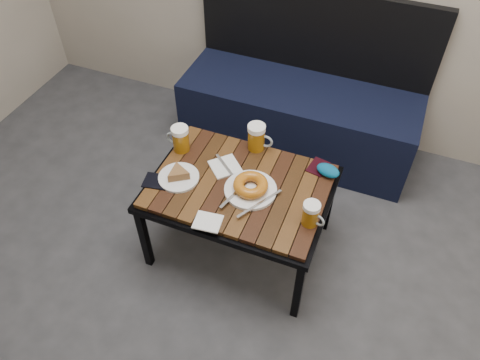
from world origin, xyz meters
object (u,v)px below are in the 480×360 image
at_px(beer_mug_centre, 257,137).
at_px(plate_bagel, 251,187).
at_px(bench, 299,111).
at_px(passport_navy, 158,181).
at_px(plate_pie, 178,175).
at_px(knit_pouch, 328,170).
at_px(cafe_table, 240,191).
at_px(beer_mug_right, 311,214).
at_px(passport_burgundy, 318,167).
at_px(beer_mug_left, 180,139).

bearing_deg(beer_mug_centre, plate_bagel, -77.33).
bearing_deg(bench, passport_navy, -111.80).
height_order(plate_pie, passport_navy, plate_pie).
bearing_deg(plate_pie, knit_pouch, 23.98).
xyz_separation_m(cafe_table, beer_mug_right, (0.36, -0.10, 0.10)).
bearing_deg(passport_burgundy, passport_navy, -140.18).
height_order(beer_mug_right, passport_navy, beer_mug_right).
distance_m(cafe_table, passport_burgundy, 0.39).
relative_size(cafe_table, passport_navy, 6.32).
bearing_deg(beer_mug_right, knit_pouch, 109.43).
xyz_separation_m(beer_mug_right, passport_burgundy, (-0.06, 0.34, -0.06)).
bearing_deg(passport_burgundy, plate_pie, -141.05).
bearing_deg(plate_pie, passport_navy, -145.05).
distance_m(bench, plate_bagel, 0.93).
height_order(bench, beer_mug_right, bench).
xyz_separation_m(cafe_table, plate_pie, (-0.28, -0.07, 0.07)).
xyz_separation_m(plate_pie, passport_burgundy, (0.59, 0.31, -0.02)).
distance_m(bench, passport_burgundy, 0.72).
distance_m(plate_bagel, passport_burgundy, 0.36).
bearing_deg(plate_pie, bench, 71.26).
bearing_deg(bench, beer_mug_centre, -95.22).
bearing_deg(plate_pie, beer_mug_centre, 51.35).
height_order(plate_bagel, passport_burgundy, plate_bagel).
height_order(beer_mug_left, knit_pouch, beer_mug_left).
distance_m(plate_pie, passport_burgundy, 0.67).
bearing_deg(passport_navy, beer_mug_left, 169.79).
bearing_deg(bench, passport_burgundy, -67.31).
relative_size(plate_bagel, passport_navy, 2.27).
xyz_separation_m(cafe_table, knit_pouch, (0.36, 0.21, 0.07)).
bearing_deg(knit_pouch, bench, 115.64).
height_order(bench, passport_burgundy, bench).
distance_m(passport_navy, passport_burgundy, 0.76).
xyz_separation_m(cafe_table, passport_burgundy, (0.31, 0.24, 0.05)).
distance_m(plate_bagel, passport_navy, 0.43).
xyz_separation_m(beer_mug_right, plate_pie, (-0.64, 0.03, -0.04)).
bearing_deg(knit_pouch, beer_mug_left, -172.25).
distance_m(beer_mug_centre, plate_bagel, 0.30).
relative_size(beer_mug_left, beer_mug_right, 1.14).
distance_m(bench, passport_navy, 1.10).
height_order(beer_mug_left, plate_bagel, beer_mug_left).
xyz_separation_m(bench, plate_bagel, (0.02, -0.90, 0.23)).
xyz_separation_m(beer_mug_centre, plate_pie, (-0.27, -0.33, -0.05)).
relative_size(cafe_table, knit_pouch, 7.35).
bearing_deg(passport_navy, beer_mug_centre, 127.98).
bearing_deg(passport_burgundy, cafe_table, -130.94).
relative_size(cafe_table, plate_pie, 4.37).
bearing_deg(beer_mug_right, passport_burgundy, 118.22).
distance_m(plate_pie, passport_navy, 0.10).
xyz_separation_m(cafe_table, plate_bagel, (0.06, -0.02, 0.07)).
xyz_separation_m(plate_bagel, passport_burgundy, (0.25, 0.26, -0.02)).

